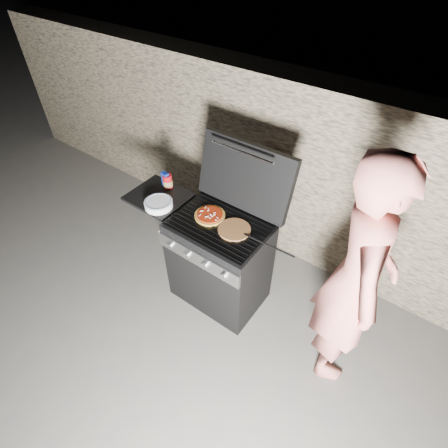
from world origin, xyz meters
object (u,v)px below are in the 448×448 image
Objects in this scene: pizza_topped at (210,215)px; sauce_jar at (168,181)px; gas_grill at (198,250)px; person at (356,280)px.

sauce_jar is at bearing 169.44° from pizza_topped.
pizza_topped is at bearing -10.56° from sauce_jar.
pizza_topped is (0.13, 0.04, 0.47)m from gas_grill.
person is at bearing -2.88° from sauce_jar.
pizza_topped is 0.57m from sauce_jar.
gas_grill is 0.69× the size of person.
sauce_jar is 0.07× the size of person.
person reaches higher than sauce_jar.
sauce_jar is 1.78m from person.
person is (1.34, 0.06, 0.52)m from gas_grill.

